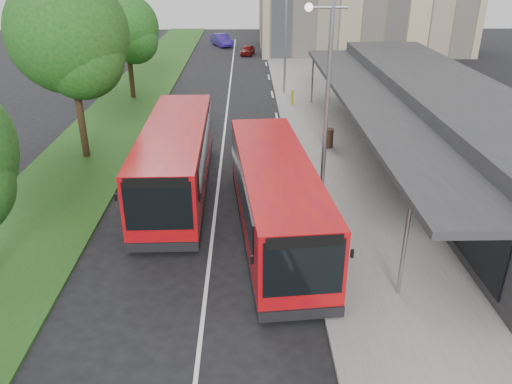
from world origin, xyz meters
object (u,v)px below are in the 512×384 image
bus_second (176,159)px  car_near (248,50)px  bus_main (275,198)px  tree_mid (69,42)px  lamp_post_near (325,103)px  litter_bin (328,138)px  car_far (222,40)px  bollard (292,98)px  tree_far (127,32)px  lamp_post_far (284,30)px

bus_second → car_near: bus_second is taller
bus_main → bus_second: 5.59m
tree_mid → lamp_post_near: 13.22m
tree_mid → lamp_post_near: bearing=-32.4°
lamp_post_near → bus_main: lamp_post_near is taller
lamp_post_near → litter_bin: size_ratio=7.94×
lamp_post_near → car_far: 43.32m
bollard → car_near: bearing=98.3°
car_near → car_far: car_far is taller
tree_mid → bollard: 15.78m
lamp_post_near → bus_main: (-1.77, -1.13, -3.21)m
bus_main → car_near: size_ratio=3.48×
car_far → litter_bin: bearing=-101.0°
tree_far → litter_bin: tree_far is taller
lamp_post_near → lamp_post_far: (0.00, 20.00, 0.00)m
bus_second → car_near: bearing=83.6°
tree_mid → bollard: size_ratio=9.04×
tree_mid → car_near: (8.54, 29.91, -5.32)m
car_far → bollard: bearing=-99.8°
bus_main → bus_second: bearing=131.7°
tree_mid → tree_far: (0.00, 12.00, -1.15)m
lamp_post_far → bus_second: lamp_post_far is taller
litter_bin → car_near: (-4.16, 29.02, -0.14)m
bollard → bus_main: bearing=-97.0°
litter_bin → car_far: car_far is taller
bus_main → tree_far: bearing=109.7°
bollard → car_near: bollard is taller
tree_mid → litter_bin: 13.75m
bus_main → lamp_post_far: bearing=80.1°
lamp_post_near → litter_bin: lamp_post_near is taller
bollard → car_near: 20.67m
bus_second → car_far: bus_second is taller
lamp_post_near → car_near: size_ratio=2.64×
car_near → bollard: bearing=-71.2°
bus_second → litter_bin: bearing=34.3°
car_near → tree_mid: bearing=-95.4°
bus_main → bus_second: (-4.08, 3.82, 0.05)m
tree_far → lamp_post_near: lamp_post_near is taller
lamp_post_near → litter_bin: bearing=78.8°
tree_far → bollard: tree_far is taller
bus_second → car_far: 40.08m
tree_far → lamp_post_near: bearing=-59.7°
bus_main → bus_second: size_ratio=0.98×
lamp_post_near → car_far: lamp_post_near is taller
bollard → litter_bin: bearing=-82.1°
lamp_post_near → bollard: size_ratio=8.00×
lamp_post_far → bollard: size_ratio=8.00×
bus_main → car_near: 38.12m
lamp_post_far → bollard: (0.39, -3.48, -4.07)m
tree_mid → bus_main: (9.36, -8.18, -4.33)m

